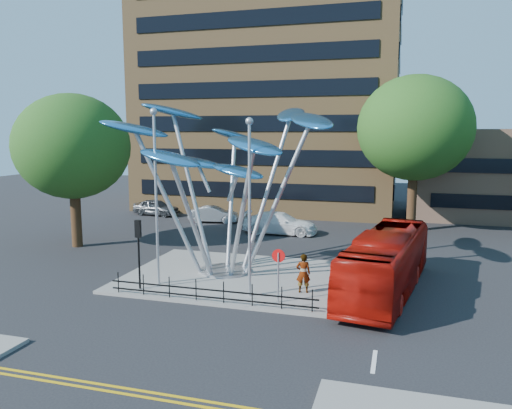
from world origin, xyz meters
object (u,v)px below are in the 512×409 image
(red_bus, at_px, (386,263))
(parked_car_mid, at_px, (214,214))
(street_lamp_right, at_px, (249,192))
(parked_car_left, at_px, (156,207))
(leaf_sculpture, at_px, (224,149))
(traffic_light_island, at_px, (138,240))
(tree_left, at_px, (72,147))
(pedestrian, at_px, (303,273))
(street_lamp_left, at_px, (156,182))
(no_entry_sign_island, at_px, (278,266))
(tree_right, at_px, (415,128))
(parked_car_right, at_px, (280,223))

(red_bus, relative_size, parked_car_mid, 2.56)
(street_lamp_right, height_order, parked_car_left, street_lamp_right)
(leaf_sculpture, bearing_deg, traffic_light_island, -125.04)
(tree_left, xyz_separation_m, pedestrian, (16.82, -5.82, -5.69))
(street_lamp_right, distance_m, parked_car_mid, 20.62)
(street_lamp_left, distance_m, no_entry_sign_island, 7.47)
(tree_left, bearing_deg, red_bus, -11.72)
(no_entry_sign_island, bearing_deg, parked_car_mid, 118.98)
(street_lamp_left, relative_size, parked_car_left, 1.99)
(tree_left, height_order, leaf_sculpture, tree_left)
(leaf_sculpture, bearing_deg, no_entry_sign_island, -45.67)
(red_bus, distance_m, parked_car_left, 27.50)
(tree_right, relative_size, parked_car_mid, 2.86)
(leaf_sculpture, relative_size, parked_car_right, 2.23)
(leaf_sculpture, height_order, parked_car_left, leaf_sculpture)
(street_lamp_right, distance_m, traffic_light_island, 6.05)
(street_lamp_left, bearing_deg, tree_left, 145.62)
(tree_right, height_order, pedestrian, tree_right)
(street_lamp_left, height_order, parked_car_mid, street_lamp_left)
(tree_left, relative_size, parked_car_mid, 2.44)
(tree_left, relative_size, parked_car_right, 1.81)
(traffic_light_island, bearing_deg, red_bus, 15.55)
(street_lamp_left, xyz_separation_m, parked_car_right, (2.83, 14.52, -4.53))
(tree_right, distance_m, red_bus, 17.59)
(street_lamp_left, height_order, parked_car_left, street_lamp_left)
(traffic_light_island, relative_size, parked_car_left, 0.77)
(pedestrian, bearing_deg, street_lamp_right, 14.11)
(tree_left, distance_m, leaf_sculpture, 12.38)
(pedestrian, bearing_deg, red_bus, -170.44)
(no_entry_sign_island, bearing_deg, street_lamp_left, 171.39)
(tree_left, bearing_deg, traffic_light_island, -39.81)
(traffic_light_island, xyz_separation_m, parked_car_mid, (-3.30, 18.62, -1.92))
(parked_car_left, bearing_deg, tree_left, -168.39)
(no_entry_sign_island, distance_m, parked_car_right, 15.96)
(tree_right, xyz_separation_m, street_lamp_left, (-12.50, -18.50, -2.68))
(traffic_light_island, height_order, red_bus, traffic_light_island)
(red_bus, xyz_separation_m, parked_car_left, (-21.39, 17.27, -0.76))
(parked_car_left, relative_size, parked_car_right, 0.78)
(tree_left, height_order, parked_car_left, tree_left)
(no_entry_sign_island, height_order, pedestrian, no_entry_sign_island)
(street_lamp_left, height_order, parked_car_right, street_lamp_left)
(red_bus, distance_m, parked_car_right, 14.83)
(tree_right, bearing_deg, no_entry_sign_island, -107.12)
(street_lamp_left, bearing_deg, tree_right, 55.95)
(no_entry_sign_island, bearing_deg, tree_left, 154.93)
(parked_car_left, bearing_deg, red_bus, -120.77)
(traffic_light_island, height_order, parked_car_mid, traffic_light_island)
(tree_left, distance_m, red_bus, 21.69)
(tree_right, distance_m, street_lamp_right, 20.64)
(street_lamp_left, height_order, street_lamp_right, street_lamp_left)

